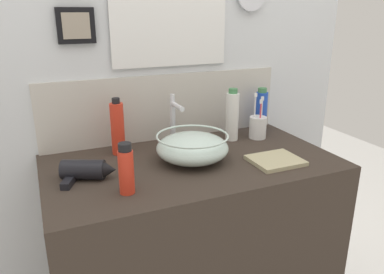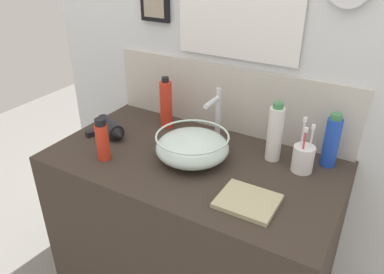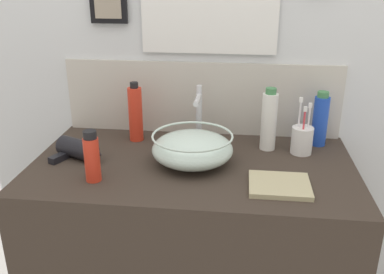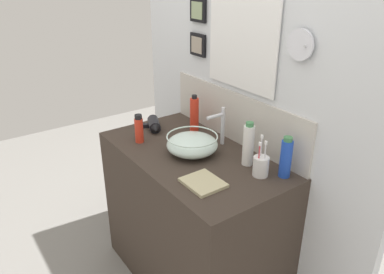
{
  "view_description": "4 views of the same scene",
  "coord_description": "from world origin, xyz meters",
  "px_view_note": "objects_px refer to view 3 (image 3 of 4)",
  "views": [
    {
      "loc": [
        -0.55,
        -1.26,
        1.48
      ],
      "look_at": [
        -0.0,
        0.0,
        1.01
      ],
      "focal_mm": 35.0,
      "sensor_mm": 36.0,
      "label": 1
    },
    {
      "loc": [
        0.63,
        -1.08,
        1.69
      ],
      "look_at": [
        -0.0,
        0.0,
        1.01
      ],
      "focal_mm": 35.0,
      "sensor_mm": 36.0,
      "label": 2
    },
    {
      "loc": [
        0.16,
        -1.36,
        1.56
      ],
      "look_at": [
        -0.0,
        0.0,
        1.01
      ],
      "focal_mm": 40.0,
      "sensor_mm": 36.0,
      "label": 3
    },
    {
      "loc": [
        1.51,
        -1.08,
        1.87
      ],
      "look_at": [
        -0.0,
        0.0,
        1.01
      ],
      "focal_mm": 35.0,
      "sensor_mm": 36.0,
      "label": 4
    }
  ],
  "objects_px": {
    "glass_bowl_sink": "(191,148)",
    "lotion_bottle": "(135,113)",
    "toothbrush_cup": "(302,140)",
    "spray_bottle": "(92,157)",
    "shampoo_bottle": "(320,120)",
    "hand_towel": "(280,185)",
    "soap_dispenser": "(269,120)",
    "hair_drier": "(80,150)",
    "faucet": "(197,110)"
  },
  "relations": [
    {
      "from": "shampoo_bottle",
      "to": "lotion_bottle",
      "type": "distance_m",
      "value": 0.72
    },
    {
      "from": "faucet",
      "to": "soap_dispenser",
      "type": "distance_m",
      "value": 0.28
    },
    {
      "from": "faucet",
      "to": "soap_dispenser",
      "type": "xyz_separation_m",
      "value": [
        0.27,
        -0.04,
        -0.02
      ]
    },
    {
      "from": "faucet",
      "to": "toothbrush_cup",
      "type": "relative_size",
      "value": 1.06
    },
    {
      "from": "faucet",
      "to": "hand_towel",
      "type": "relative_size",
      "value": 1.18
    },
    {
      "from": "glass_bowl_sink",
      "to": "lotion_bottle",
      "type": "xyz_separation_m",
      "value": [
        -0.24,
        0.19,
        0.05
      ]
    },
    {
      "from": "hair_drier",
      "to": "soap_dispenser",
      "type": "relative_size",
      "value": 0.86
    },
    {
      "from": "hair_drier",
      "to": "glass_bowl_sink",
      "type": "bearing_deg",
      "value": 1.18
    },
    {
      "from": "spray_bottle",
      "to": "shampoo_bottle",
      "type": "height_order",
      "value": "shampoo_bottle"
    },
    {
      "from": "hair_drier",
      "to": "soap_dispenser",
      "type": "bearing_deg",
      "value": 14.31
    },
    {
      "from": "glass_bowl_sink",
      "to": "toothbrush_cup",
      "type": "distance_m",
      "value": 0.42
    },
    {
      "from": "hair_drier",
      "to": "shampoo_bottle",
      "type": "distance_m",
      "value": 0.91
    },
    {
      "from": "faucet",
      "to": "hair_drier",
      "type": "xyz_separation_m",
      "value": [
        -0.4,
        -0.21,
        -0.1
      ]
    },
    {
      "from": "glass_bowl_sink",
      "to": "lotion_bottle",
      "type": "height_order",
      "value": "lotion_bottle"
    },
    {
      "from": "toothbrush_cup",
      "to": "hand_towel",
      "type": "distance_m",
      "value": 0.3
    },
    {
      "from": "faucet",
      "to": "shampoo_bottle",
      "type": "relative_size",
      "value": 1.06
    },
    {
      "from": "glass_bowl_sink",
      "to": "hair_drier",
      "type": "xyz_separation_m",
      "value": [
        -0.4,
        -0.01,
        -0.02
      ]
    },
    {
      "from": "glass_bowl_sink",
      "to": "lotion_bottle",
      "type": "bearing_deg",
      "value": 141.51
    },
    {
      "from": "hand_towel",
      "to": "spray_bottle",
      "type": "bearing_deg",
      "value": -177.94
    },
    {
      "from": "spray_bottle",
      "to": "hand_towel",
      "type": "distance_m",
      "value": 0.6
    },
    {
      "from": "hand_towel",
      "to": "glass_bowl_sink",
      "type": "bearing_deg",
      "value": 154.12
    },
    {
      "from": "hair_drier",
      "to": "toothbrush_cup",
      "type": "xyz_separation_m",
      "value": [
        0.8,
        0.15,
        0.02
      ]
    },
    {
      "from": "glass_bowl_sink",
      "to": "hair_drier",
      "type": "distance_m",
      "value": 0.4
    },
    {
      "from": "glass_bowl_sink",
      "to": "faucet",
      "type": "xyz_separation_m",
      "value": [
        -0.0,
        0.2,
        0.07
      ]
    },
    {
      "from": "toothbrush_cup",
      "to": "lotion_bottle",
      "type": "bearing_deg",
      "value": 175.02
    },
    {
      "from": "toothbrush_cup",
      "to": "spray_bottle",
      "type": "distance_m",
      "value": 0.76
    },
    {
      "from": "soap_dispenser",
      "to": "hand_towel",
      "type": "distance_m",
      "value": 0.33
    },
    {
      "from": "spray_bottle",
      "to": "shampoo_bottle",
      "type": "bearing_deg",
      "value": 27.14
    },
    {
      "from": "faucet",
      "to": "lotion_bottle",
      "type": "height_order",
      "value": "lotion_bottle"
    },
    {
      "from": "spray_bottle",
      "to": "hair_drier",
      "type": "bearing_deg",
      "value": 123.58
    },
    {
      "from": "shampoo_bottle",
      "to": "lotion_bottle",
      "type": "bearing_deg",
      "value": -177.23
    },
    {
      "from": "faucet",
      "to": "soap_dispenser",
      "type": "bearing_deg",
      "value": -7.53
    },
    {
      "from": "toothbrush_cup",
      "to": "shampoo_bottle",
      "type": "bearing_deg",
      "value": 50.4
    },
    {
      "from": "hand_towel",
      "to": "lotion_bottle",
      "type": "bearing_deg",
      "value": 148.02
    },
    {
      "from": "toothbrush_cup",
      "to": "shampoo_bottle",
      "type": "relative_size",
      "value": 1.0
    },
    {
      "from": "toothbrush_cup",
      "to": "shampoo_bottle",
      "type": "xyz_separation_m",
      "value": [
        0.07,
        0.09,
        0.05
      ]
    },
    {
      "from": "lotion_bottle",
      "to": "hand_towel",
      "type": "bearing_deg",
      "value": -31.98
    },
    {
      "from": "hair_drier",
      "to": "shampoo_bottle",
      "type": "xyz_separation_m",
      "value": [
        0.88,
        0.24,
        0.07
      ]
    },
    {
      "from": "toothbrush_cup",
      "to": "hand_towel",
      "type": "xyz_separation_m",
      "value": [
        -0.1,
        -0.28,
        -0.05
      ]
    },
    {
      "from": "glass_bowl_sink",
      "to": "soap_dispenser",
      "type": "relative_size",
      "value": 1.19
    },
    {
      "from": "glass_bowl_sink",
      "to": "faucet",
      "type": "bearing_deg",
      "value": 90.0
    },
    {
      "from": "glass_bowl_sink",
      "to": "soap_dispenser",
      "type": "xyz_separation_m",
      "value": [
        0.27,
        0.16,
        0.06
      ]
    },
    {
      "from": "faucet",
      "to": "lotion_bottle",
      "type": "xyz_separation_m",
      "value": [
        -0.24,
        -0.01,
        -0.02
      ]
    },
    {
      "from": "toothbrush_cup",
      "to": "spray_bottle",
      "type": "relative_size",
      "value": 1.24
    },
    {
      "from": "glass_bowl_sink",
      "to": "soap_dispenser",
      "type": "height_order",
      "value": "soap_dispenser"
    },
    {
      "from": "hair_drier",
      "to": "shampoo_bottle",
      "type": "height_order",
      "value": "shampoo_bottle"
    },
    {
      "from": "faucet",
      "to": "hand_towel",
      "type": "bearing_deg",
      "value": -49.16
    },
    {
      "from": "hand_towel",
      "to": "faucet",
      "type": "bearing_deg",
      "value": 130.84
    },
    {
      "from": "spray_bottle",
      "to": "soap_dispenser",
      "type": "relative_size",
      "value": 0.72
    },
    {
      "from": "faucet",
      "to": "lotion_bottle",
      "type": "bearing_deg",
      "value": -178.4
    }
  ]
}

